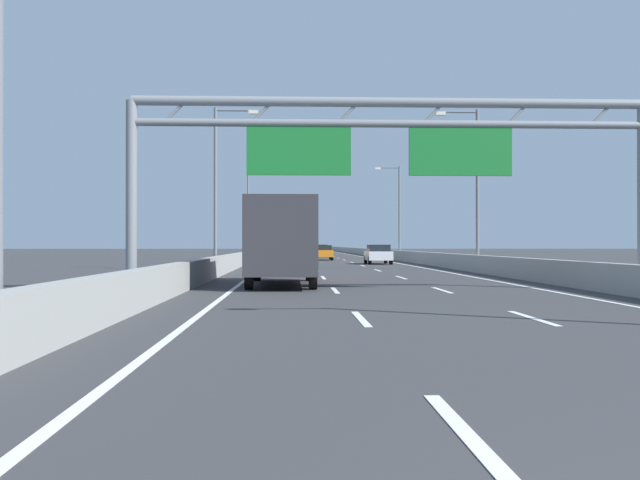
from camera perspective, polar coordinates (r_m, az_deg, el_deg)
The scene contains 51 objects.
ground_plane at distance 102.29m, azimuth -0.42°, elevation -1.19°, with size 260.00×260.00×0.00m, color #38383A.
lane_dash_left_0 at distance 6.10m, azimuth 11.72°, elevation -15.04°, with size 0.16×3.00×0.01m, color white.
lane_dash_left_1 at distance 14.88m, azimuth 3.29°, elevation -6.31°, with size 0.16×3.00×0.01m, color white.
lane_dash_left_2 at distance 23.82m, azimuth 1.20°, elevation -4.06°, with size 0.16×3.00×0.01m, color white.
lane_dash_left_3 at distance 32.79m, azimuth 0.26°, elevation -3.03°, with size 0.16×3.00×0.01m, color white.
lane_dash_left_4 at distance 41.78m, azimuth -0.27°, elevation -2.45°, with size 0.16×3.00×0.01m, color white.
lane_dash_left_5 at distance 50.77m, azimuth -0.62°, elevation -2.07°, with size 0.16×3.00×0.01m, color white.
lane_dash_left_6 at distance 59.76m, azimuth -0.86°, elevation -1.81°, with size 0.16×3.00×0.01m, color white.
lane_dash_left_7 at distance 68.76m, azimuth -1.04°, elevation -1.61°, with size 0.16×3.00×0.01m, color white.
lane_dash_left_8 at distance 77.76m, azimuth -1.18°, elevation -1.47°, with size 0.16×3.00×0.01m, color white.
lane_dash_left_9 at distance 86.75m, azimuth -1.29°, elevation -1.35°, with size 0.16×3.00×0.01m, color white.
lane_dash_left_10 at distance 95.75m, azimuth -1.37°, elevation -1.25°, with size 0.16×3.00×0.01m, color white.
lane_dash_left_11 at distance 104.75m, azimuth -1.45°, elevation -1.17°, with size 0.16×3.00×0.01m, color white.
lane_dash_left_12 at distance 113.75m, azimuth -1.51°, elevation -1.10°, with size 0.16×3.00×0.01m, color white.
lane_dash_left_13 at distance 122.74m, azimuth -1.56°, elevation -1.05°, with size 0.16×3.00×0.01m, color white.
lane_dash_left_14 at distance 131.74m, azimuth -1.61°, elevation -1.00°, with size 0.16×3.00×0.01m, color white.
lane_dash_left_15 at distance 140.74m, azimuth -1.65°, elevation -0.95°, with size 0.16×3.00×0.01m, color white.
lane_dash_left_16 at distance 149.74m, azimuth -1.68°, elevation -0.92°, with size 0.16×3.00×0.01m, color white.
lane_dash_left_17 at distance 158.74m, azimuth -1.71°, elevation -0.88°, with size 0.16×3.00×0.01m, color white.
lane_dash_right_1 at distance 15.64m, azimuth 16.61°, elevation -6.00°, with size 0.16×3.00×0.01m, color white.
lane_dash_right_2 at distance 24.30m, azimuth 9.73°, elevation -3.98°, with size 0.16×3.00×0.01m, color white.
lane_dash_right_3 at distance 33.15m, azimuth 6.50°, elevation -3.00°, with size 0.16×3.00×0.01m, color white.
lane_dash_right_4 at distance 42.06m, azimuth 4.64°, elevation -2.43°, with size 0.16×3.00×0.01m, color white.
lane_dash_right_5 at distance 51.00m, azimuth 3.43°, elevation -2.06°, with size 0.16×3.00×0.01m, color white.
lane_dash_right_6 at distance 59.96m, azimuth 2.58°, elevation -1.80°, with size 0.16×3.00×0.01m, color white.
lane_dash_right_7 at distance 68.93m, azimuth 1.95°, elevation -1.61°, with size 0.16×3.00×0.01m, color white.
lane_dash_right_8 at distance 77.90m, azimuth 1.47°, elevation -1.46°, with size 0.16×3.00×0.01m, color white.
lane_dash_right_9 at distance 86.89m, azimuth 1.09°, elevation -1.35°, with size 0.16×3.00×0.01m, color white.
lane_dash_right_10 at distance 95.87m, azimuth 0.78°, elevation -1.25°, with size 0.16×3.00×0.01m, color white.
lane_dash_right_11 at distance 104.86m, azimuth 0.52°, elevation -1.17°, with size 0.16×3.00×0.01m, color white.
lane_dash_right_12 at distance 113.85m, azimuth 0.30°, elevation -1.10°, with size 0.16×3.00×0.01m, color white.
lane_dash_right_13 at distance 122.84m, azimuth 0.12°, elevation -1.05°, with size 0.16×3.00×0.01m, color white.
lane_dash_right_14 at distance 131.83m, azimuth -0.04°, elevation -1.00°, with size 0.16×3.00×0.01m, color white.
lane_dash_right_15 at distance 140.82m, azimuth -0.18°, elevation -0.95°, with size 0.16×3.00×0.01m, color white.
lane_dash_right_16 at distance 149.82m, azimuth -0.30°, elevation -0.92°, with size 0.16×3.00×0.01m, color white.
lane_dash_right_17 at distance 158.81m, azimuth -0.41°, elevation -0.88°, with size 0.16×3.00×0.01m, color white.
edge_line_left at distance 90.26m, azimuth -3.51°, elevation -1.31°, with size 0.16×176.00×0.01m, color white.
edge_line_right at distance 90.64m, azimuth 3.14°, elevation -1.30°, with size 0.16×176.00×0.01m, color white.
barrier_left at distance 112.29m, azimuth -4.10°, elevation -0.87°, with size 0.45×220.00×0.95m.
barrier_right at distance 112.69m, azimuth 2.93°, elevation -0.87°, with size 0.45×220.00×0.95m.
sign_gantry at distance 23.62m, azimuth 5.49°, elevation 7.68°, with size 17.20×0.36×6.36m.
streetlamp_left_mid at distance 41.96m, azimuth -8.05°, elevation 4.93°, with size 2.58×0.28×9.50m.
streetlamp_right_mid at distance 43.10m, azimuth 12.19°, elevation 4.80°, with size 2.58×0.28×9.50m.
streetlamp_left_far at distance 72.43m, azimuth -5.59°, elevation 2.72°, with size 2.58×0.28×9.50m.
streetlamp_right_far at distance 73.09m, azimuth 6.19°, elevation 2.69°, with size 2.58×0.28×9.50m.
orange_car at distance 68.97m, azimuth 0.28°, elevation -1.00°, with size 1.72×4.16×1.45m.
green_car at distance 66.23m, azimuth -2.67°, elevation -0.97°, with size 1.83×4.50×1.58m.
white_car at distance 55.38m, azimuth 4.67°, elevation -1.13°, with size 1.83×4.14×1.51m.
silver_car at distance 84.71m, azimuth 0.06°, elevation -0.86°, with size 1.77×4.20×1.49m.
yellow_car at distance 111.69m, azimuth -2.38°, elevation -0.73°, with size 1.82×4.69×1.49m.
box_truck at distance 26.72m, azimuth -3.06°, elevation 0.04°, with size 2.46×8.05×3.17m.
Camera 1 is at (-3.22, -2.23, 1.56)m, focal length 39.99 mm.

